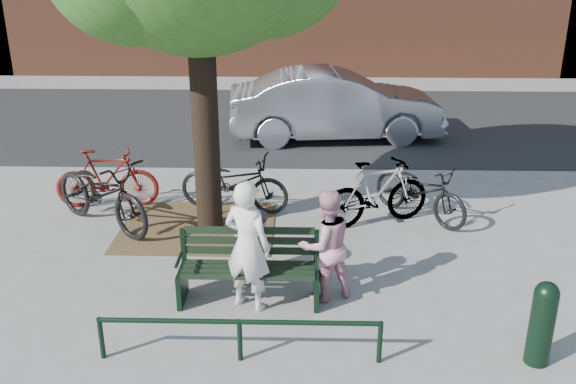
{
  "coord_description": "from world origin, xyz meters",
  "views": [
    {
      "loc": [
        0.67,
        -6.99,
        4.27
      ],
      "look_at": [
        0.46,
        1.0,
        1.09
      ],
      "focal_mm": 40.0,
      "sensor_mm": 36.0,
      "label": 1
    }
  ],
  "objects_px": {
    "litter_bin": "(250,247)",
    "park_bench": "(249,265)",
    "parked_car": "(336,105)",
    "person_left": "(248,246)",
    "bollard": "(542,320)",
    "bicycle_c": "(234,183)",
    "person_right": "(326,245)"
  },
  "relations": [
    {
      "from": "park_bench",
      "to": "parked_car",
      "type": "xyz_separation_m",
      "value": [
        1.38,
        7.03,
        0.3
      ]
    },
    {
      "from": "park_bench",
      "to": "bicycle_c",
      "type": "relative_size",
      "value": 0.93
    },
    {
      "from": "bollard",
      "to": "bicycle_c",
      "type": "xyz_separation_m",
      "value": [
        -3.68,
        4.08,
        -0.03
      ]
    },
    {
      "from": "person_right",
      "to": "parked_car",
      "type": "relative_size",
      "value": 0.31
    },
    {
      "from": "litter_bin",
      "to": "bollard",
      "type": "bearing_deg",
      "value": -28.56
    },
    {
      "from": "person_right",
      "to": "litter_bin",
      "type": "distance_m",
      "value": 1.1
    },
    {
      "from": "bollard",
      "to": "bicycle_c",
      "type": "distance_m",
      "value": 5.49
    },
    {
      "from": "bollard",
      "to": "parked_car",
      "type": "bearing_deg",
      "value": 102.45
    },
    {
      "from": "person_left",
      "to": "bollard",
      "type": "bearing_deg",
      "value": -172.32
    },
    {
      "from": "person_right",
      "to": "parked_car",
      "type": "xyz_separation_m",
      "value": [
        0.43,
        6.96,
        0.05
      ]
    },
    {
      "from": "litter_bin",
      "to": "park_bench",
      "type": "bearing_deg",
      "value": -87.33
    },
    {
      "from": "bollard",
      "to": "litter_bin",
      "type": "height_order",
      "value": "bollard"
    },
    {
      "from": "litter_bin",
      "to": "bicycle_c",
      "type": "relative_size",
      "value": 0.5
    },
    {
      "from": "park_bench",
      "to": "person_right",
      "type": "xyz_separation_m",
      "value": [
        0.95,
        0.07,
        0.25
      ]
    },
    {
      "from": "person_right",
      "to": "litter_bin",
      "type": "bearing_deg",
      "value": -48.87
    },
    {
      "from": "park_bench",
      "to": "bollard",
      "type": "height_order",
      "value": "same"
    },
    {
      "from": "litter_bin",
      "to": "bicycle_c",
      "type": "bearing_deg",
      "value": 101.17
    },
    {
      "from": "park_bench",
      "to": "person_right",
      "type": "bearing_deg",
      "value": 4.28
    },
    {
      "from": "park_bench",
      "to": "person_left",
      "type": "relative_size",
      "value": 1.05
    },
    {
      "from": "park_bench",
      "to": "litter_bin",
      "type": "relative_size",
      "value": 1.87
    },
    {
      "from": "person_left",
      "to": "bollard",
      "type": "height_order",
      "value": "person_left"
    },
    {
      "from": "person_right",
      "to": "parked_car",
      "type": "bearing_deg",
      "value": -117.58
    },
    {
      "from": "person_left",
      "to": "parked_car",
      "type": "distance_m",
      "value": 7.33
    },
    {
      "from": "bollard",
      "to": "litter_bin",
      "type": "distance_m",
      "value": 3.67
    },
    {
      "from": "parked_car",
      "to": "bicycle_c",
      "type": "bearing_deg",
      "value": 150.53
    },
    {
      "from": "litter_bin",
      "to": "parked_car",
      "type": "height_order",
      "value": "parked_car"
    },
    {
      "from": "person_right",
      "to": "bicycle_c",
      "type": "xyz_separation_m",
      "value": [
        -1.43,
        2.77,
        -0.24
      ]
    },
    {
      "from": "park_bench",
      "to": "bicycle_c",
      "type": "distance_m",
      "value": 2.88
    },
    {
      "from": "person_left",
      "to": "bollard",
      "type": "xyz_separation_m",
      "value": [
        3.2,
        -1.06,
        -0.31
      ]
    },
    {
      "from": "bollard",
      "to": "bicycle_c",
      "type": "relative_size",
      "value": 0.52
    },
    {
      "from": "person_right",
      "to": "bollard",
      "type": "bearing_deg",
      "value": 125.81
    },
    {
      "from": "park_bench",
      "to": "bicycle_c",
      "type": "xyz_separation_m",
      "value": [
        -0.48,
        2.84,
        0.01
      ]
    }
  ]
}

